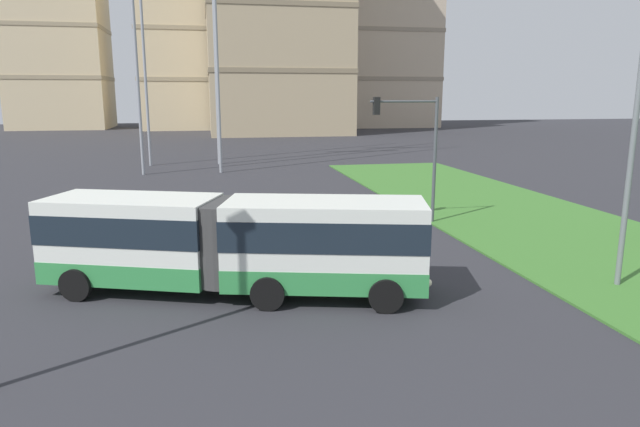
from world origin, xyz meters
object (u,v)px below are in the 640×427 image
object	(u,v)px
streetlight_median	(636,121)
apartment_tower_west	(57,30)
car_black_sedan	(157,224)
apartment_tower_eastcentre	(381,12)
traffic_light_far_right	(415,139)
articulated_bus	(234,242)

from	to	relation	value
streetlight_median	apartment_tower_west	xyz separation A→B (m)	(-39.12, 99.70, 12.35)
car_black_sedan	apartment_tower_eastcentre	xyz separation A→B (m)	(36.51, 87.14, 21.28)
traffic_light_far_right	streetlight_median	size ratio (longest dim) A/B	0.62
articulated_bus	apartment_tower_west	size ratio (longest dim) A/B	0.34
articulated_bus	car_black_sedan	size ratio (longest dim) A/B	2.65
traffic_light_far_right	car_black_sedan	bearing A→B (deg)	-174.72
articulated_bus	car_black_sedan	distance (m)	7.73
streetlight_median	apartment_tower_west	size ratio (longest dim) A/B	0.28
car_black_sedan	streetlight_median	world-z (taller)	streetlight_median
articulated_bus	apartment_tower_west	xyz separation A→B (m)	(-26.89, 97.89, 16.04)
car_black_sedan	traffic_light_far_right	distance (m)	12.33
traffic_light_far_right	apartment_tower_eastcentre	xyz separation A→B (m)	(24.69, 86.04, 17.93)
articulated_bus	apartment_tower_eastcentre	world-z (taller)	apartment_tower_eastcentre
streetlight_median	apartment_tower_eastcentre	bearing A→B (deg)	77.47
car_black_sedan	traffic_light_far_right	xyz separation A→B (m)	(11.82, 1.09, 3.36)
articulated_bus	apartment_tower_west	bearing A→B (deg)	105.36
apartment_tower_eastcentre	traffic_light_far_right	bearing A→B (deg)	-106.01
apartment_tower_west	apartment_tower_eastcentre	distance (m)	60.74
articulated_bus	apartment_tower_eastcentre	xyz separation A→B (m)	(33.59, 94.24, 20.38)
car_black_sedan	apartment_tower_west	bearing A→B (deg)	104.78
articulated_bus	car_black_sedan	xyz separation A→B (m)	(-2.93, 7.10, -0.90)
traffic_light_far_right	streetlight_median	distance (m)	10.62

